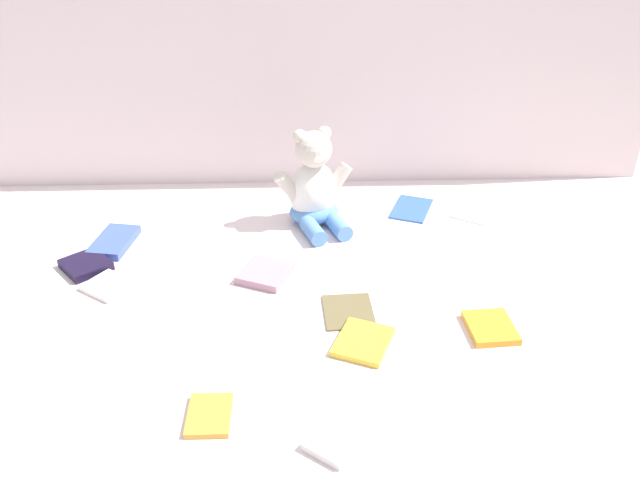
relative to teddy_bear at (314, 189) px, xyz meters
The scene contains 14 objects.
ground_plane 0.19m from the teddy_bear, 87.16° to the right, with size 3.20×3.20×0.00m, color silver.
backdrop_drape 0.35m from the teddy_bear, 88.16° to the left, with size 1.84×0.03×0.66m, color silver.
teddy_bear is the anchor object (origin of this frame).
book_case_0 0.50m from the teddy_bear, 168.25° to the right, with size 0.08×0.14×0.02m, color #3D55AF.
book_case_1 0.57m from the teddy_bear, 53.84° to the right, with size 0.09×0.10×0.01m, color orange.
book_case_2 0.54m from the teddy_bear, 148.15° to the right, with size 0.08×0.09×0.01m, color white.
book_case_3 0.28m from the teddy_bear, 12.77° to the left, with size 0.09×0.14×0.01m, color #325AA7.
book_case_4 0.29m from the teddy_bear, 114.80° to the right, with size 0.10×0.10×0.02m, color #AC7F90.
book_case_5 0.50m from the teddy_bear, 80.78° to the right, with size 0.10×0.11×0.01m, color yellow.
book_case_6 0.70m from the teddy_bear, 106.03° to the right, with size 0.07×0.09×0.01m, color gold.
book_case_7 0.40m from the teddy_bear, 81.37° to the right, with size 0.10×0.12×0.01m, color brown.
book_case_8 0.71m from the teddy_bear, 87.95° to the right, with size 0.07×0.13×0.01m, color white.
book_case_9 0.56m from the teddy_bear, 158.84° to the right, with size 0.10×0.09×0.02m, color black.
book_case_10 0.42m from the teddy_bear, ahead, with size 0.09×0.12×0.01m, color white.
Camera 1 is at (-0.04, -1.28, 0.80)m, focal length 36.59 mm.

